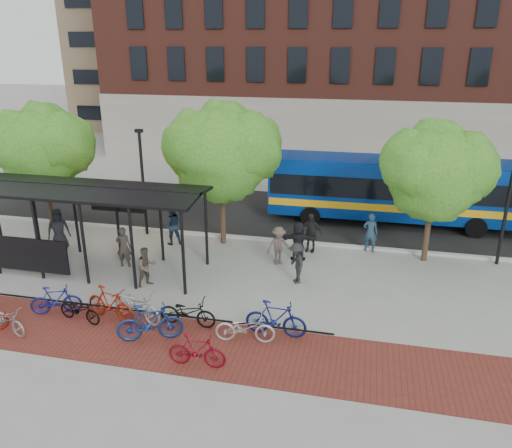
% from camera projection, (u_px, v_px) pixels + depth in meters
% --- Properties ---
extents(ground, '(160.00, 160.00, 0.00)m').
position_uv_depth(ground, '(273.00, 280.00, 19.78)').
color(ground, '#9E9E99').
rests_on(ground, ground).
extents(asphalt_street, '(160.00, 8.00, 0.01)m').
position_uv_depth(asphalt_street, '(301.00, 215.00, 27.10)').
color(asphalt_street, black).
rests_on(asphalt_street, ground).
extents(curb, '(160.00, 0.25, 0.12)m').
position_uv_depth(curb, '(289.00, 241.00, 23.42)').
color(curb, '#B7B7B2').
rests_on(curb, ground).
extents(brick_strip, '(24.00, 3.00, 0.01)m').
position_uv_depth(brick_strip, '(180.00, 344.00, 15.62)').
color(brick_strip, maroon).
rests_on(brick_strip, ground).
extents(bike_rack_rail, '(12.00, 0.05, 0.95)m').
position_uv_depth(bike_rack_rail, '(153.00, 324.00, 16.71)').
color(bike_rack_rail, black).
rests_on(bike_rack_rail, ground).
extents(building_brick, '(55.00, 14.00, 20.00)m').
position_uv_depth(building_brick, '(467.00, 25.00, 38.04)').
color(building_brick, brown).
rests_on(building_brick, ground).
extents(bus_shelter, '(10.60, 3.07, 3.60)m').
position_uv_depth(bus_shelter, '(73.00, 198.00, 19.98)').
color(bus_shelter, black).
rests_on(bus_shelter, ground).
extents(tree_a, '(4.90, 4.00, 6.18)m').
position_uv_depth(tree_a, '(43.00, 145.00, 23.83)').
color(tree_a, '#382619').
rests_on(tree_a, ground).
extents(tree_b, '(5.15, 4.20, 6.47)m').
position_uv_depth(tree_b, '(224.00, 149.00, 21.90)').
color(tree_b, '#382619').
rests_on(tree_b, ground).
extents(tree_c, '(4.66, 3.80, 5.92)m').
position_uv_depth(tree_c, '(437.00, 169.00, 20.19)').
color(tree_c, '#382619').
rests_on(tree_c, ground).
extents(lamp_post_left, '(0.35, 0.20, 5.12)m').
position_uv_depth(lamp_post_left, '(143.00, 180.00, 23.57)').
color(lamp_post_left, black).
rests_on(lamp_post_left, ground).
extents(lamp_post_right, '(0.35, 0.20, 5.12)m').
position_uv_depth(lamp_post_right, '(508.00, 202.00, 20.27)').
color(lamp_post_right, black).
rests_on(lamp_post_right, ground).
extents(bus, '(12.44, 3.08, 3.35)m').
position_uv_depth(bus, '(392.00, 187.00, 25.40)').
color(bus, navy).
rests_on(bus, ground).
extents(bike_2, '(1.85, 1.11, 0.92)m').
position_uv_depth(bike_2, '(7.00, 320.00, 16.11)').
color(bike_2, gray).
rests_on(bike_2, ground).
extents(bike_3, '(1.79, 1.08, 1.04)m').
position_uv_depth(bike_3, '(56.00, 300.00, 17.20)').
color(bike_3, navy).
rests_on(bike_3, ground).
extents(bike_4, '(1.75, 0.90, 0.88)m').
position_uv_depth(bike_4, '(80.00, 310.00, 16.75)').
color(bike_4, black).
rests_on(bike_4, ground).
extents(bike_5, '(2.08, 1.08, 1.20)m').
position_uv_depth(bike_5, '(110.00, 304.00, 16.79)').
color(bike_5, maroon).
rests_on(bike_5, ground).
extents(bike_6, '(2.26, 1.47, 1.12)m').
position_uv_depth(bike_6, '(137.00, 305.00, 16.83)').
color(bike_6, '#AEAEB1').
rests_on(bike_6, ground).
extents(bike_7, '(2.14, 1.30, 1.25)m').
position_uv_depth(bike_7, '(150.00, 323.00, 15.63)').
color(bike_7, navy).
rests_on(bike_7, ground).
extents(bike_8, '(1.94, 0.70, 1.01)m').
position_uv_depth(bike_8, '(188.00, 312.00, 16.47)').
color(bike_8, black).
rests_on(bike_8, ground).
extents(bike_9, '(1.74, 0.53, 1.04)m').
position_uv_depth(bike_9, '(197.00, 351.00, 14.40)').
color(bike_9, maroon).
rests_on(bike_9, ground).
extents(bike_10, '(1.97, 0.90, 1.00)m').
position_uv_depth(bike_10, '(245.00, 328.00, 15.59)').
color(bike_10, '#B6B6B8').
rests_on(bike_10, ground).
extents(bike_11, '(2.03, 0.65, 1.21)m').
position_uv_depth(bike_11, '(276.00, 319.00, 15.90)').
color(bike_11, navy).
rests_on(bike_11, ground).
extents(pedestrian_0, '(1.14, 1.09, 1.97)m').
position_uv_depth(pedestrian_0, '(58.00, 230.00, 22.28)').
color(pedestrian_0, black).
rests_on(pedestrian_0, ground).
extents(pedestrian_1, '(0.69, 0.51, 1.75)m').
position_uv_depth(pedestrian_1, '(124.00, 247.00, 20.70)').
color(pedestrian_1, '#38322D').
rests_on(pedestrian_1, ground).
extents(pedestrian_2, '(1.16, 1.06, 1.92)m').
position_uv_depth(pedestrian_2, '(172.00, 224.00, 22.98)').
color(pedestrian_2, '#1A2A3D').
rests_on(pedestrian_2, ground).
extents(pedestrian_3, '(1.24, 1.10, 1.67)m').
position_uv_depth(pedestrian_3, '(279.00, 246.00, 20.94)').
color(pedestrian_3, brown).
rests_on(pedestrian_3, ground).
extents(pedestrian_4, '(1.11, 0.61, 1.79)m').
position_uv_depth(pedestrian_4, '(311.00, 232.00, 22.20)').
color(pedestrian_4, black).
rests_on(pedestrian_4, ground).
extents(pedestrian_5, '(1.67, 0.73, 1.75)m').
position_uv_depth(pedestrian_5, '(298.00, 241.00, 21.33)').
color(pedestrian_5, black).
rests_on(pedestrian_5, ground).
extents(pedestrian_7, '(0.67, 0.46, 1.80)m').
position_uv_depth(pedestrian_7, '(370.00, 232.00, 22.19)').
color(pedestrian_7, '#223A50').
rests_on(pedestrian_7, ground).
extents(pedestrian_8, '(0.94, 0.97, 1.58)m').
position_uv_depth(pedestrian_8, '(146.00, 267.00, 19.10)').
color(pedestrian_8, '#4D4439').
rests_on(pedestrian_8, ground).
extents(pedestrian_9, '(1.01, 1.22, 1.64)m').
position_uv_depth(pedestrian_9, '(297.00, 263.00, 19.33)').
color(pedestrian_9, black).
rests_on(pedestrian_9, ground).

